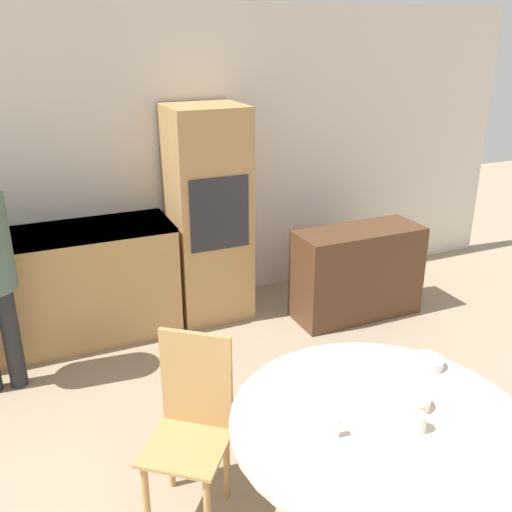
{
  "coord_description": "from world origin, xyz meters",
  "views": [
    {
      "loc": [
        -1.24,
        -0.09,
        2.38
      ],
      "look_at": [
        0.03,
        2.8,
        1.12
      ],
      "focal_mm": 40.0,
      "sensor_mm": 36.0,
      "label": 1
    }
  ],
  "objects_px": {
    "dining_table": "(376,458)",
    "bowl_near": "(412,401)",
    "oven_unit": "(208,215)",
    "bowl_centre": "(427,362)",
    "sideboard": "(357,273)",
    "cup": "(418,422)",
    "chair_far_left": "(192,417)"
  },
  "relations": [
    {
      "from": "chair_far_left",
      "to": "cup",
      "type": "xyz_separation_m",
      "value": [
        0.78,
        -0.77,
        0.27
      ]
    },
    {
      "from": "oven_unit",
      "to": "dining_table",
      "type": "relative_size",
      "value": 1.36
    },
    {
      "from": "dining_table",
      "to": "bowl_near",
      "type": "distance_m",
      "value": 0.31
    },
    {
      "from": "oven_unit",
      "to": "bowl_centre",
      "type": "height_order",
      "value": "oven_unit"
    },
    {
      "from": "chair_far_left",
      "to": "cup",
      "type": "height_order",
      "value": "chair_far_left"
    },
    {
      "from": "cup",
      "to": "bowl_centre",
      "type": "xyz_separation_m",
      "value": [
        0.37,
        0.39,
        -0.02
      ]
    },
    {
      "from": "cup",
      "to": "bowl_near",
      "type": "height_order",
      "value": "cup"
    },
    {
      "from": "dining_table",
      "to": "cup",
      "type": "xyz_separation_m",
      "value": [
        0.11,
        -0.12,
        0.25
      ]
    },
    {
      "from": "oven_unit",
      "to": "dining_table",
      "type": "xyz_separation_m",
      "value": [
        -0.16,
        -2.73,
        -0.35
      ]
    },
    {
      "from": "dining_table",
      "to": "bowl_centre",
      "type": "bearing_deg",
      "value": 29.4
    },
    {
      "from": "bowl_near",
      "to": "cup",
      "type": "bearing_deg",
      "value": -119.75
    },
    {
      "from": "dining_table",
      "to": "bowl_near",
      "type": "bearing_deg",
      "value": 8.27
    },
    {
      "from": "bowl_near",
      "to": "chair_far_left",
      "type": "bearing_deg",
      "value": 144.1
    },
    {
      "from": "chair_far_left",
      "to": "sideboard",
      "type": "bearing_deg",
      "value": 75.28
    },
    {
      "from": "sideboard",
      "to": "dining_table",
      "type": "distance_m",
      "value": 2.54
    },
    {
      "from": "sideboard",
      "to": "bowl_centre",
      "type": "height_order",
      "value": "bowl_centre"
    },
    {
      "from": "cup",
      "to": "bowl_centre",
      "type": "bearing_deg",
      "value": 46.59
    },
    {
      "from": "sideboard",
      "to": "bowl_near",
      "type": "relative_size",
      "value": 6.68
    },
    {
      "from": "dining_table",
      "to": "bowl_near",
      "type": "xyz_separation_m",
      "value": [
        0.19,
        0.03,
        0.24
      ]
    },
    {
      "from": "sideboard",
      "to": "chair_far_left",
      "type": "relative_size",
      "value": 1.14
    },
    {
      "from": "sideboard",
      "to": "chair_far_left",
      "type": "xyz_separation_m",
      "value": [
        -1.99,
        -1.51,
        0.14
      ]
    },
    {
      "from": "sideboard",
      "to": "cup",
      "type": "xyz_separation_m",
      "value": [
        -1.21,
        -2.28,
        0.41
      ]
    },
    {
      "from": "sideboard",
      "to": "dining_table",
      "type": "bearing_deg",
      "value": -121.4
    },
    {
      "from": "oven_unit",
      "to": "bowl_centre",
      "type": "bearing_deg",
      "value": -82.71
    },
    {
      "from": "oven_unit",
      "to": "cup",
      "type": "relative_size",
      "value": 23.29
    },
    {
      "from": "bowl_centre",
      "to": "cup",
      "type": "bearing_deg",
      "value": -133.41
    },
    {
      "from": "dining_table",
      "to": "bowl_near",
      "type": "relative_size",
      "value": 8.03
    },
    {
      "from": "cup",
      "to": "sideboard",
      "type": "bearing_deg",
      "value": 61.99
    },
    {
      "from": "oven_unit",
      "to": "chair_far_left",
      "type": "distance_m",
      "value": 2.27
    },
    {
      "from": "dining_table",
      "to": "cup",
      "type": "bearing_deg",
      "value": -49.08
    },
    {
      "from": "dining_table",
      "to": "chair_far_left",
      "type": "xyz_separation_m",
      "value": [
        -0.67,
        0.65,
        -0.02
      ]
    },
    {
      "from": "dining_table",
      "to": "bowl_near",
      "type": "height_order",
      "value": "bowl_near"
    }
  ]
}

